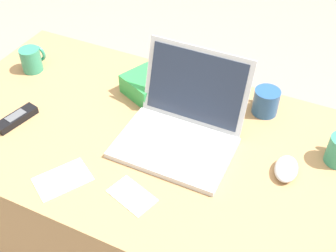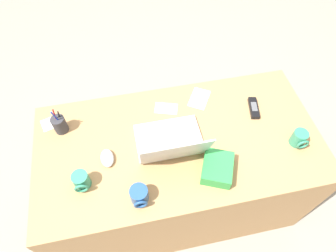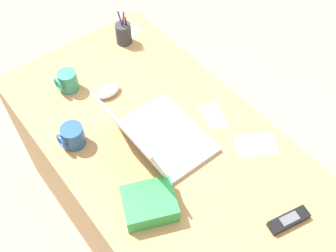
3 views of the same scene
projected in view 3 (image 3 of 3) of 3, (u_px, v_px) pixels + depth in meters
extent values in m
plane|color=gray|center=(171.00, 230.00, 2.10)|extent=(6.00, 6.00, 0.00)
cube|color=tan|center=(171.00, 196.00, 1.80)|extent=(1.51, 0.77, 0.75)
cube|color=silver|center=(168.00, 136.00, 1.52)|extent=(0.34, 0.23, 0.02)
cube|color=silver|center=(163.00, 137.00, 1.51)|extent=(0.28, 0.12, 0.00)
cube|color=silver|center=(183.00, 125.00, 1.54)|extent=(0.10, 0.05, 0.00)
cube|color=silver|center=(131.00, 138.00, 1.36)|extent=(0.33, 0.08, 0.23)
cube|color=#283347|center=(133.00, 137.00, 1.37)|extent=(0.30, 0.07, 0.20)
ellipsoid|color=silver|center=(108.00, 91.00, 1.65)|extent=(0.07, 0.11, 0.03)
cylinder|color=#26518C|center=(73.00, 136.00, 1.48)|extent=(0.08, 0.08, 0.09)
torus|color=#26518C|center=(61.00, 142.00, 1.46)|extent=(0.06, 0.01, 0.06)
cylinder|color=#338C6B|center=(68.00, 81.00, 1.65)|extent=(0.08, 0.08, 0.09)
torus|color=#338C6B|center=(59.00, 85.00, 1.63)|extent=(0.07, 0.01, 0.07)
cube|color=black|center=(289.00, 220.00, 1.31)|extent=(0.07, 0.15, 0.02)
cube|color=#595B60|center=(290.00, 218.00, 1.30)|extent=(0.04, 0.07, 0.00)
cylinder|color=#333338|center=(124.00, 34.00, 1.82)|extent=(0.07, 0.07, 0.10)
cylinder|color=#1933B2|center=(122.00, 26.00, 1.78)|extent=(0.02, 0.02, 0.16)
cylinder|color=black|center=(127.00, 27.00, 1.79)|extent=(0.03, 0.02, 0.13)
cylinder|color=red|center=(123.00, 25.00, 1.79)|extent=(0.02, 0.03, 0.14)
cube|color=green|center=(149.00, 204.00, 1.32)|extent=(0.20, 0.21, 0.07)
cube|color=white|center=(128.00, 30.00, 1.90)|extent=(0.13, 0.11, 0.00)
cube|color=white|center=(256.00, 145.00, 1.51)|extent=(0.16, 0.18, 0.00)
cube|color=white|center=(213.00, 116.00, 1.59)|extent=(0.15, 0.11, 0.00)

